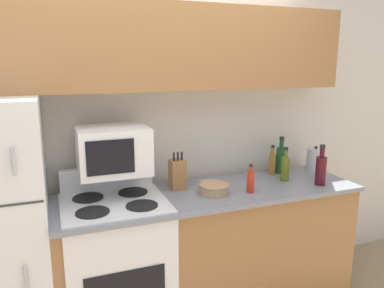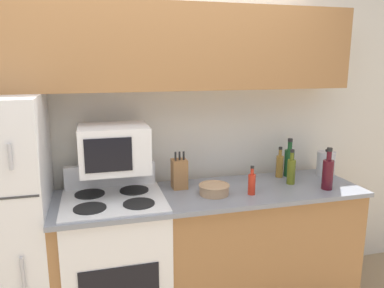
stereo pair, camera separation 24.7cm
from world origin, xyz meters
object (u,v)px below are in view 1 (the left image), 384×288
Objects in this scene: bowl at (214,188)px; microwave at (113,150)px; bottle_hot_sauce at (251,181)px; bottle_olive_oil at (285,168)px; bottle_vinegar at (272,163)px; stove at (117,266)px; knife_block at (178,174)px; bottle_wine_red at (321,169)px; bottle_wine_green at (281,159)px; kettle at (315,160)px.

microwave is at bearing 165.81° from bowl.
bottle_olive_oil is at bearing 19.84° from bottle_hot_sauce.
microwave is at bearing 175.80° from bottle_olive_oil.
microwave is 1.86× the size of bottle_vinegar.
stove is 4.23× the size of bottle_olive_oil.
bottle_wine_red is at bearing -16.34° from knife_block.
microwave is 1.49× the size of bottle_wine_green.
bottle_wine_red is 1.25× the size of bottle_vinegar.
bottle_wine_green is 0.20m from bottle_olive_oil.
bottle_wine_green reaches higher than kettle.
bottle_wine_green is at bearing 6.03° from bottle_vinegar.
bottle_vinegar is 0.49m from bottle_hot_sauce.
stove is 5.11× the size of kettle.
microwave is 2.23× the size of bottle_hot_sauce.
bottle_hot_sauce is at bearing -14.30° from microwave.
bottle_wine_red is at bearing -10.35° from microwave.
bottle_wine_red reaches higher than stove.
bowl is 0.63m from bottle_olive_oil.
knife_block reaches higher than bottle_hot_sauce.
microwave is 1.29m from bottle_olive_oil.
bottle_wine_green is (1.37, 0.19, 0.56)m from stove.
bottle_wine_green is (0.90, 0.06, 0.01)m from knife_block.
stove is 1.75m from kettle.
microwave is at bearing 76.93° from stove.
microwave is 2.07× the size of kettle.
bottle_hot_sauce is at bearing -30.03° from knife_block.
bottle_hot_sauce reaches higher than stove.
bottle_hot_sauce is 0.93× the size of kettle.
kettle is (0.37, -0.05, 0.00)m from bottle_vinegar.
bottle_vinegar is (0.82, 0.05, -0.01)m from knife_block.
kettle is (0.37, 0.12, -0.01)m from bottle_olive_oil.
bottle_vinegar is at bearing 39.81° from bottle_hot_sauce.
knife_block reaches higher than bottle_vinegar.
bottle_wine_red is 0.35m from kettle.
bottle_wine_red is (0.81, -0.10, 0.08)m from bowl.
bottle_wine_red is 0.40m from bottle_vinegar.
microwave reaches higher than bottle_wine_green.
bottle_wine_green is (-0.10, 0.36, 0.00)m from bottle_wine_red.
microwave reaches higher than bottle_olive_oil.
bottle_vinegar is (-0.00, 0.18, -0.01)m from bottle_olive_oil.
microwave is 0.72m from bowl.
bottle_vinegar is (-0.09, -0.01, -0.02)m from bottle_wine_green.
bottle_wine_green is at bearing 167.57° from kettle.
bottle_wine_green reaches higher than bottle_vinegar.
microwave is at bearing -176.08° from bottle_wine_green.
stove is at bearing -175.57° from kettle.
bottle_olive_oil is at bearing -4.20° from microwave.
knife_block is 1.34× the size of bottle_hot_sauce.
bowl is 0.75m from bottle_wine_green.
bottle_wine_green is at bearing 105.93° from bottle_wine_red.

